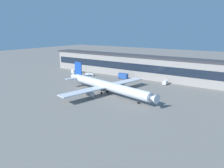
{
  "coord_description": "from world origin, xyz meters",
  "views": [
    {
      "loc": [
        63.19,
        -91.29,
        34.52
      ],
      "look_at": [
        -3.81,
        5.79,
        5.0
      ],
      "focal_mm": 34.88,
      "sensor_mm": 36.0,
      "label": 1
    }
  ],
  "objects": [
    {
      "name": "ground_plane",
      "position": [
        0.0,
        0.0,
        0.0
      ],
      "size": [
        600.0,
        600.0,
        0.0
      ],
      "primitive_type": "plane",
      "color": "slate"
    },
    {
      "name": "crew_van",
      "position": [
        14.04,
        40.69,
        1.46
      ],
      "size": [
        2.54,
        5.33,
        2.55
      ],
      "color": "white",
      "rests_on": "ground_plane"
    },
    {
      "name": "terminal_building",
      "position": [
        0.0,
        52.78,
        8.05
      ],
      "size": [
        183.58,
        14.34,
        16.05
      ],
      "color": "#9E9993",
      "rests_on": "ground_plane"
    },
    {
      "name": "belt_loader",
      "position": [
        -43.93,
        33.91,
        1.15
      ],
      "size": [
        6.71,
        3.81,
        1.95
      ],
      "color": "white",
      "rests_on": "ground_plane"
    },
    {
      "name": "catering_truck",
      "position": [
        -17.27,
        39.26,
        2.29
      ],
      "size": [
        7.36,
        3.08,
        4.15
      ],
      "color": "#2651A5",
      "rests_on": "ground_plane"
    },
    {
      "name": "fuel_truck",
      "position": [
        -59.97,
        36.12,
        1.88
      ],
      "size": [
        3.62,
        8.64,
        3.35
      ],
      "color": "white",
      "rests_on": "ground_plane"
    },
    {
      "name": "traffic_cone_0",
      "position": [
        -12.25,
        -7.51,
        0.37
      ],
      "size": [
        0.59,
        0.59,
        0.74
      ],
      "primitive_type": "cone",
      "color": "#F2590C",
      "rests_on": "ground_plane"
    },
    {
      "name": "airliner",
      "position": [
        -4.75,
        1.99,
        4.69
      ],
      "size": [
        64.67,
        56.31,
        14.9
      ],
      "color": "silver",
      "rests_on": "ground_plane"
    }
  ]
}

